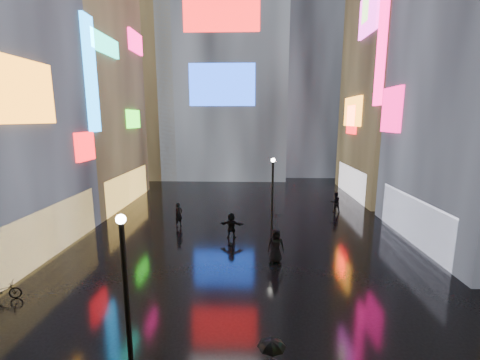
{
  "coord_description": "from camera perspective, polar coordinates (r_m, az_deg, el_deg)",
  "views": [
    {
      "loc": [
        0.51,
        -3.3,
        7.92
      ],
      "look_at": [
        0.0,
        12.0,
        5.0
      ],
      "focal_mm": 24.0,
      "sensor_mm": 36.0,
      "label": 1
    }
  ],
  "objects": [
    {
      "name": "umbrella_1",
      "position": [
        9.55,
        5.63,
        -27.9
      ],
      "size": [
        0.93,
        0.93,
        0.63
      ],
      "primitive_type": "imported",
      "rotation": [
        0.0,
        0.0,
        1.19
      ],
      "color": "black",
      "rests_on": "pedestrian_2"
    },
    {
      "name": "tower_main",
      "position": [
        49.18,
        -2.51,
        26.22
      ],
      "size": [
        16.0,
        14.2,
        42.0
      ],
      "color": "black",
      "rests_on": "ground"
    },
    {
      "name": "lamp_near",
      "position": [
        10.82,
        -19.67,
        -17.27
      ],
      "size": [
        0.3,
        0.3,
        5.2
      ],
      "color": "black",
      "rests_on": "ground"
    },
    {
      "name": "pedestrian_7",
      "position": [
        28.84,
        16.61,
        -3.81
      ],
      "size": [
        0.92,
        0.76,
        1.74
      ],
      "primitive_type": "imported",
      "rotation": [
        0.0,
        0.0,
        3.27
      ],
      "color": "black",
      "rests_on": "ground"
    },
    {
      "name": "pedestrian_5",
      "position": [
        21.77,
        -1.54,
        -8.11
      ],
      "size": [
        1.67,
        0.73,
        1.74
      ],
      "primitive_type": "imported",
      "rotation": [
        0.0,
        0.0,
        3.0
      ],
      "color": "black",
      "rests_on": "ground"
    },
    {
      "name": "building_left_far",
      "position": [
        33.76,
        -28.35,
        14.75
      ],
      "size": [
        10.28,
        12.0,
        22.0
      ],
      "color": "black",
      "rests_on": "ground"
    },
    {
      "name": "tower_flank_right",
      "position": [
        50.85,
        12.3,
        20.85
      ],
      "size": [
        12.0,
        12.0,
        34.0
      ],
      "primitive_type": "cube",
      "color": "black",
      "rests_on": "ground"
    },
    {
      "name": "tower_flank_left",
      "position": [
        47.84,
        -16.46,
        16.47
      ],
      "size": [
        10.0,
        10.0,
        26.0
      ],
      "primitive_type": "cube",
      "color": "black",
      "rests_on": "ground"
    },
    {
      "name": "umbrella_2",
      "position": [
        17.9,
        6.48,
        -7.37
      ],
      "size": [
        1.39,
        1.38,
        0.91
      ],
      "primitive_type": "imported",
      "rotation": [
        0.0,
        0.0,
        4.13
      ],
      "color": "black",
      "rests_on": "pedestrian_4"
    },
    {
      "name": "building_right_far",
      "position": [
        37.21,
        28.08,
        18.96
      ],
      "size": [
        10.28,
        12.0,
        28.0
      ],
      "color": "black",
      "rests_on": "ground"
    },
    {
      "name": "pedestrian_6",
      "position": [
        24.41,
        -10.83,
        -6.11
      ],
      "size": [
        0.75,
        0.79,
        1.81
      ],
      "primitive_type": "imported",
      "rotation": [
        0.0,
        0.0,
        0.9
      ],
      "color": "black",
      "rests_on": "ground"
    },
    {
      "name": "ground",
      "position": [
        24.62,
        0.62,
        -7.97
      ],
      "size": [
        140.0,
        140.0,
        0.0
      ],
      "primitive_type": "plane",
      "color": "black",
      "rests_on": "ground"
    },
    {
      "name": "lamp_far",
      "position": [
        23.24,
        5.8,
        -1.62
      ],
      "size": [
        0.3,
        0.3,
        5.2
      ],
      "color": "black",
      "rests_on": "ground"
    },
    {
      "name": "bicycle",
      "position": [
        18.4,
        -36.65,
        -15.55
      ],
      "size": [
        1.66,
        0.94,
        0.82
      ],
      "primitive_type": "imported",
      "rotation": [
        0.0,
        0.0,
        1.84
      ],
      "color": "black",
      "rests_on": "ground"
    },
    {
      "name": "pedestrian_4",
      "position": [
        18.38,
        6.39,
        -11.54
      ],
      "size": [
        0.94,
        0.62,
        1.91
      ],
      "primitive_type": "imported",
      "rotation": [
        0.0,
        0.0,
        0.01
      ],
      "color": "black",
      "rests_on": "ground"
    }
  ]
}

